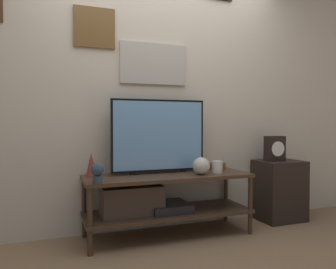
{
  "coord_description": "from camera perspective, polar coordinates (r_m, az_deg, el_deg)",
  "views": [
    {
      "loc": [
        -1.01,
        -2.45,
        1.01
      ],
      "look_at": [
        -0.0,
        0.29,
        0.91
      ],
      "focal_mm": 35.0,
      "sensor_mm": 36.0,
      "label": 1
    }
  ],
  "objects": [
    {
      "name": "ground_plane",
      "position": [
        2.84,
        2.18,
        -18.95
      ],
      "size": [
        12.0,
        12.0,
        0.0
      ],
      "primitive_type": "plane",
      "color": "#846647"
    },
    {
      "name": "wall_back",
      "position": [
        3.22,
        -1.92,
        8.08
      ],
      "size": [
        6.4,
        0.08,
        2.7
      ],
      "color": "beige",
      "rests_on": "ground_plane"
    },
    {
      "name": "media_console",
      "position": [
        2.96,
        -2.36,
        -11.02
      ],
      "size": [
        1.5,
        0.5,
        0.55
      ],
      "color": "#422D1E",
      "rests_on": "ground_plane"
    },
    {
      "name": "television",
      "position": [
        3.01,
        -1.62,
        -0.19
      ],
      "size": [
        0.89,
        0.05,
        0.68
      ],
      "color": "black",
      "rests_on": "media_console"
    },
    {
      "name": "vase_wide_bowl",
      "position": [
        3.37,
        8.23,
        -5.39
      ],
      "size": [
        0.21,
        0.21,
        0.06
      ],
      "color": "brown",
      "rests_on": "media_console"
    },
    {
      "name": "vase_slim_bronze",
      "position": [
        2.9,
        -13.23,
        -5.16
      ],
      "size": [
        0.09,
        0.09,
        0.21
      ],
      "color": "brown",
      "rests_on": "media_console"
    },
    {
      "name": "vase_round_glass",
      "position": [
        2.97,
        5.81,
        -5.46
      ],
      "size": [
        0.16,
        0.16,
        0.16
      ],
      "color": "beige",
      "rests_on": "media_console"
    },
    {
      "name": "candle_jar",
      "position": [
        3.09,
        8.59,
        -5.6
      ],
      "size": [
        0.1,
        0.1,
        0.11
      ],
      "color": "silver",
      "rests_on": "media_console"
    },
    {
      "name": "decorative_bust",
      "position": [
        2.6,
        -12.21,
        -6.29
      ],
      "size": [
        0.1,
        0.1,
        0.16
      ],
      "color": "#2D4251",
      "rests_on": "media_console"
    },
    {
      "name": "side_table",
      "position": [
        3.68,
        18.78,
        -9.16
      ],
      "size": [
        0.46,
        0.38,
        0.62
      ],
      "color": "black",
      "rests_on": "ground_plane"
    },
    {
      "name": "mantel_clock",
      "position": [
        3.58,
        18.1,
        -2.33
      ],
      "size": [
        0.2,
        0.11,
        0.26
      ],
      "color": "black",
      "rests_on": "side_table"
    }
  ]
}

